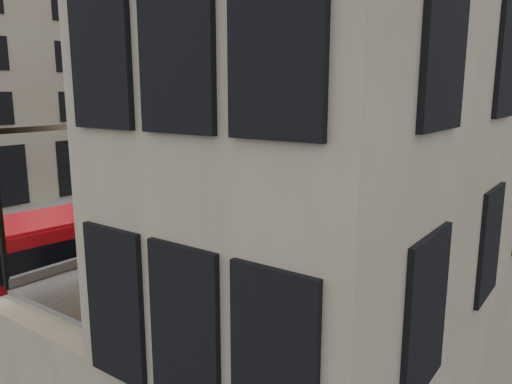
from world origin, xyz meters
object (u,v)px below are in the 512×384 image
Objects in this scene: cafe_chair_c at (287,230)px; pedestrian_a at (268,161)px; car_b at (374,184)px; cafe_table_far at (280,200)px; car_a at (286,199)px; bus_far at (308,149)px; car_c at (225,187)px; pedestrian_d at (456,187)px; pedestrian_e at (116,181)px; cafe_chair_b at (267,241)px; bicycle at (154,235)px; pedestrian_c at (412,173)px; street_lamp_a at (149,163)px; cyclist at (216,214)px; traffic_light_far at (244,153)px; bus_near at (144,253)px; cafe_table_mid at (223,212)px; cafe_chair_a at (152,290)px; cafe_table_near at (135,235)px; cafe_chair_d at (340,211)px; pedestrian_b at (349,161)px; street_lamp_b at (359,154)px; traffic_light_near at (269,201)px.

pedestrian_a is at bearing 125.48° from cafe_chair_c.
car_b is 27.84m from cafe_table_far.
cafe_chair_c reaches higher than car_a.
car_b is (9.46, -5.52, -1.72)m from bus_far.
pedestrian_d is at bearing -135.03° from car_c.
cafe_chair_b reaches higher than pedestrian_e.
bicycle is 26.96m from pedestrian_c.
street_lamp_a is 3.15× the size of pedestrian_a.
street_lamp_a reaches higher than cyclist.
traffic_light_far is 2.18× the size of pedestrian_d.
pedestrian_e is at bearing 143.98° from bus_near.
pedestrian_a is 2.21× the size of cafe_table_mid.
bus_far reaches higher than pedestrian_d.
cafe_chair_a is (22.59, -31.87, 2.42)m from traffic_light_far.
traffic_light_far is 33.23m from cafe_table_far.
cafe_chair_a is (2.15, -1.50, -0.22)m from cafe_table_near.
bus_near is 6.54× the size of pedestrian_c.
cyclist is (5.30, -7.28, 0.01)m from car_c.
bus_far is at bearing 143.54° from car_b.
traffic_light_far is at bearing 129.31° from cafe_chair_c.
car_c is at bearing 136.89° from cafe_chair_d.
bus_near is at bearing -42.35° from street_lamp_a.
pedestrian_a is at bearing 123.20° from cafe_table_mid.
pedestrian_a reaches higher than bicycle.
car_a is 20.95m from pedestrian_b.
cyclist is at bearing 131.57° from cafe_table_mid.
cafe_table_mid is (20.69, -27.73, 2.68)m from traffic_light_far.
traffic_light_far is 0.71× the size of street_lamp_b.
cafe_table_near is at bearing 145.21° from cafe_chair_a.
cafe_chair_a reaches higher than car_a.
car_b is 4.64× the size of cafe_chair_d.
cafe_table_mid reaches higher than traffic_light_near.
cafe_chair_b is at bearing -19.92° from cafe_table_mid.
cafe_table_mid is at bearing 57.25° from pedestrian_e.
bus_far is 15.32× the size of cafe_table_near.
cafe_table_mid reaches higher than pedestrian_c.
street_lamp_b is 1.23× the size of car_b.
car_a is at bearing 120.29° from pedestrian_d.
traffic_light_near reaches higher than pedestrian_d.
bus_near is 5.76× the size of pedestrian_e.
cafe_table_far is (8.15, -26.26, 4.38)m from car_b.
car_a is at bearing 121.57° from cafe_chair_b.
pedestrian_a is (-12.12, 15.19, 0.02)m from car_a.
bicycle is 15.00m from cafe_table_mid.
traffic_light_near is 0.79× the size of car_a.
bus_near is 13.85× the size of cafe_chair_a.
cafe_chair_a is at bearing 53.04° from pedestrian_e.
bicycle is at bearing -144.68° from traffic_light_near.
street_lamp_b is at bearing 143.94° from pedestrian_e.
pedestrian_d is (13.33, -9.04, 0.04)m from pedestrian_b.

